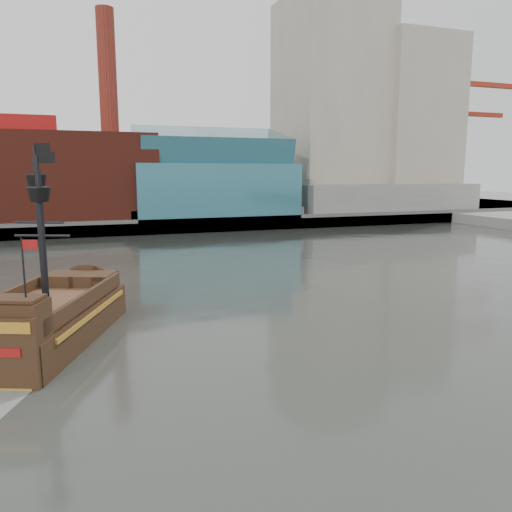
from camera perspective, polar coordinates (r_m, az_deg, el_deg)
name	(u,v)px	position (r m, az deg, el deg)	size (l,w,h in m)	color
ground	(364,362)	(29.09, 12.24, -11.79)	(400.00, 400.00, 0.00)	#252823
promenade_far	(145,215)	(116.15, -12.57, 4.65)	(220.00, 60.00, 2.00)	slate
seawall	(168,226)	(87.07, -10.06, 3.36)	(220.00, 1.00, 2.60)	#4C4C49
skyline	(171,104)	(110.12, -9.71, 16.77)	(149.00, 45.00, 62.00)	#786048
crane_a	(460,138)	(140.60, 22.32, 12.38)	(22.50, 4.00, 32.25)	slate
crane_b	(461,154)	(154.27, 22.42, 10.74)	(19.10, 4.00, 26.25)	slate
pirate_ship	(46,325)	(33.66, -22.90, -7.23)	(11.48, 18.26, 13.17)	black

